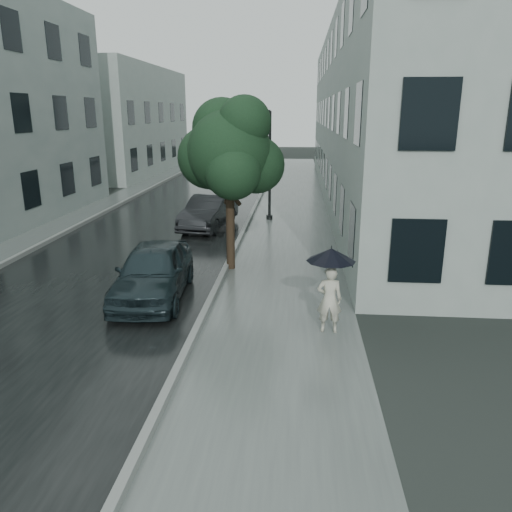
# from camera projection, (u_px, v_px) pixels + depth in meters

# --- Properties ---
(ground) EXTENTS (120.00, 120.00, 0.00)m
(ground) POSITION_uv_depth(u_px,v_px,m) (268.00, 338.00, 10.67)
(ground) COLOR black
(ground) RESTS_ON ground
(sidewalk) EXTENTS (3.50, 60.00, 0.01)m
(sidewalk) POSITION_uv_depth(u_px,v_px,m) (290.00, 221.00, 22.13)
(sidewalk) COLOR slate
(sidewalk) RESTS_ON ground
(kerb_near) EXTENTS (0.15, 60.00, 0.15)m
(kerb_near) POSITION_uv_depth(u_px,v_px,m) (250.00, 218.00, 22.26)
(kerb_near) COLOR slate
(kerb_near) RESTS_ON ground
(asphalt_road) EXTENTS (6.85, 60.00, 0.00)m
(asphalt_road) POSITION_uv_depth(u_px,v_px,m) (173.00, 218.00, 22.56)
(asphalt_road) COLOR black
(asphalt_road) RESTS_ON ground
(kerb_far) EXTENTS (0.15, 60.00, 0.15)m
(kerb_far) POSITION_uv_depth(u_px,v_px,m) (98.00, 216.00, 22.83)
(kerb_far) COLOR slate
(kerb_far) RESTS_ON ground
(sidewalk_far) EXTENTS (1.70, 60.00, 0.01)m
(sidewalk_far) POSITION_uv_depth(u_px,v_px,m) (78.00, 217.00, 22.93)
(sidewalk_far) COLOR #4C5451
(sidewalk_far) RESTS_ON ground
(building_near) EXTENTS (7.02, 36.00, 9.00)m
(building_near) POSITION_uv_depth(u_px,v_px,m) (389.00, 114.00, 27.62)
(building_near) COLOR #8F9C95
(building_near) RESTS_ON ground
(building_far_b) EXTENTS (7.02, 18.00, 8.00)m
(building_far_b) POSITION_uv_depth(u_px,v_px,m) (118.00, 120.00, 39.39)
(building_far_b) COLOR #8F9C95
(building_far_b) RESTS_ON ground
(pedestrian) EXTENTS (0.55, 0.37, 1.49)m
(pedestrian) POSITION_uv_depth(u_px,v_px,m) (329.00, 299.00, 10.77)
(pedestrian) COLOR #BAB9A3
(pedestrian) RESTS_ON sidewalk
(umbrella) EXTENTS (1.33, 1.33, 1.01)m
(umbrella) POSITION_uv_depth(u_px,v_px,m) (331.00, 255.00, 10.49)
(umbrella) COLOR black
(umbrella) RESTS_ON ground
(street_tree) EXTENTS (3.21, 2.92, 5.12)m
(street_tree) POSITION_uv_depth(u_px,v_px,m) (230.00, 151.00, 14.51)
(street_tree) COLOR #332619
(street_tree) RESTS_ON ground
(lamp_post) EXTENTS (0.83, 0.44, 4.80)m
(lamp_post) POSITION_uv_depth(u_px,v_px,m) (266.00, 157.00, 21.67)
(lamp_post) COLOR black
(lamp_post) RESTS_ON ground
(car_near) EXTENTS (1.96, 4.27, 1.42)m
(car_near) POSITION_uv_depth(u_px,v_px,m) (154.00, 271.00, 12.81)
(car_near) COLOR #18262A
(car_near) RESTS_ON ground
(car_far) EXTENTS (1.98, 4.24, 1.34)m
(car_far) POSITION_uv_depth(u_px,v_px,m) (209.00, 212.00, 20.54)
(car_far) COLOR black
(car_far) RESTS_ON ground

